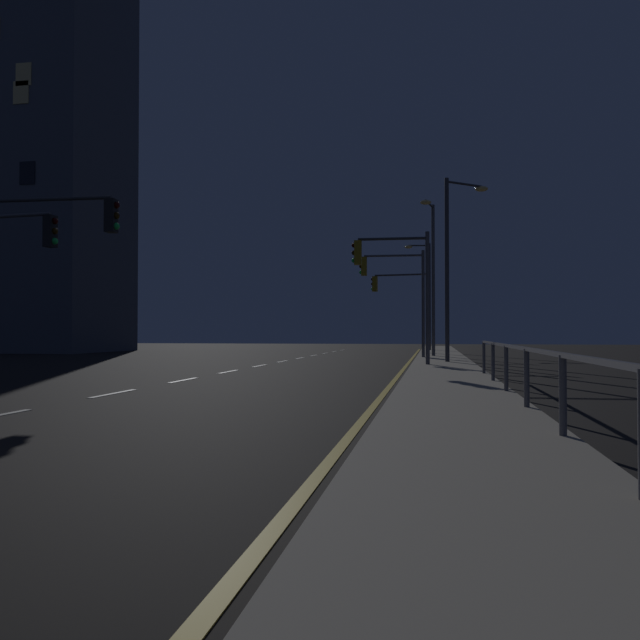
# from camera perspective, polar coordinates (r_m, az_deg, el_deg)

# --- Properties ---
(ground_plane) EXTENTS (112.00, 112.00, 0.00)m
(ground_plane) POSITION_cam_1_polar(r_m,az_deg,el_deg) (22.68, -7.87, -4.58)
(ground_plane) COLOR black
(ground_plane) RESTS_ON ground
(sidewalk_right) EXTENTS (2.49, 77.00, 0.14)m
(sidewalk_right) POSITION_cam_1_polar(r_m,az_deg,el_deg) (21.57, 11.26, -4.56)
(sidewalk_right) COLOR #9E937F
(sidewalk_right) RESTS_ON ground
(lane_markings_center) EXTENTS (0.14, 50.00, 0.01)m
(lane_markings_center) POSITION_cam_1_polar(r_m,az_deg,el_deg) (26.02, -5.48, -4.13)
(lane_markings_center) COLOR silver
(lane_markings_center) RESTS_ON ground
(lane_edge_line) EXTENTS (0.14, 53.00, 0.01)m
(lane_edge_line) POSITION_cam_1_polar(r_m,az_deg,el_deg) (26.59, 7.82, -4.06)
(lane_edge_line) COLOR gold
(lane_edge_line) RESTS_ON ground
(traffic_light_far_left) EXTENTS (3.30, 0.39, 5.38)m
(traffic_light_far_left) POSITION_cam_1_polar(r_m,az_deg,el_deg) (32.24, 6.83, 3.36)
(traffic_light_far_left) COLOR #4C4C51
(traffic_light_far_left) RESTS_ON sidewalk_right
(traffic_light_mid_right) EXTENTS (2.88, 0.48, 5.15)m
(traffic_light_mid_right) POSITION_cam_1_polar(r_m,az_deg,el_deg) (21.32, -26.02, 4.93)
(traffic_light_mid_right) COLOR #4C4C51
(traffic_light_mid_right) RESTS_ON ground
(traffic_light_overhead_east) EXTENTS (3.03, 0.36, 5.14)m
(traffic_light_overhead_east) POSITION_cam_1_polar(r_m,az_deg,el_deg) (24.88, 6.71, 4.30)
(traffic_light_overhead_east) COLOR #4C4C51
(traffic_light_overhead_east) RESTS_ON sidewalk_right
(traffic_light_near_left) EXTENTS (5.16, 0.44, 5.46)m
(traffic_light_near_left) POSITION_cam_1_polar(r_m,az_deg,el_deg) (20.27, -24.97, 6.18)
(traffic_light_near_left) COLOR #4C4C51
(traffic_light_near_left) RESTS_ON ground
(traffic_light_far_center) EXTENTS (3.60, 0.69, 5.04)m
(traffic_light_far_center) POSITION_cam_1_polar(r_m,az_deg,el_deg) (39.20, 7.44, 2.25)
(traffic_light_far_center) COLOR #38383D
(traffic_light_far_center) RESTS_ON sidewalk_right
(street_lamp_mid_block) EXTENTS (1.90, 1.48, 7.80)m
(street_lamp_mid_block) POSITION_cam_1_polar(r_m,az_deg,el_deg) (27.71, 11.94, 6.04)
(street_lamp_mid_block) COLOR #38383D
(street_lamp_mid_block) RESTS_ON sidewalk_right
(street_lamp_far_end) EXTENTS (1.85, 0.57, 7.67)m
(street_lamp_far_end) POSITION_cam_1_polar(r_m,az_deg,el_deg) (46.18, 9.52, 3.01)
(street_lamp_far_end) COLOR #38383D
(street_lamp_far_end) RESTS_ON sidewalk_right
(street_lamp_median) EXTENTS (0.73, 2.21, 8.07)m
(street_lamp_median) POSITION_cam_1_polar(r_m,az_deg,el_deg) (34.01, 10.06, 4.94)
(street_lamp_median) COLOR #4C4C51
(street_lamp_median) RESTS_ON sidewalk_right
(barrier_fence) EXTENTS (0.09, 17.62, 0.98)m
(barrier_fence) POSITION_cam_1_polar(r_m,az_deg,el_deg) (10.91, 18.13, -3.64)
(barrier_fence) COLOR #59595E
(barrier_fence) RESTS_ON sidewalk_right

